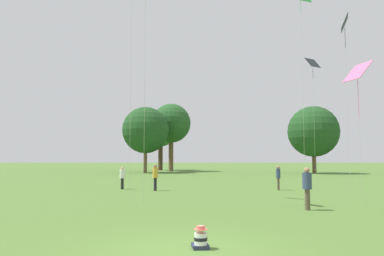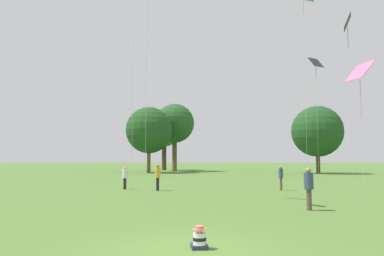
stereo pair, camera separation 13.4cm
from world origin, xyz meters
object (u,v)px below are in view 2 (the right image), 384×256
Objects in this scene: distant_tree_3 at (175,124)px; person_standing_0 at (125,176)px; person_standing_2 at (309,185)px; distant_tree_1 at (164,131)px; seated_toddler at (199,239)px; person_standing_3 at (158,175)px; distant_tree_0 at (149,130)px; kite_4 at (360,74)px; kite_1 at (316,65)px; distant_tree_2 at (317,131)px; kite_6 at (348,27)px; person_standing_1 at (281,175)px.

person_standing_0 is at bearing -92.59° from distant_tree_3.
distant_tree_1 is (-10.34, 49.39, 5.69)m from person_standing_2.
person_standing_3 is at bearing 92.44° from seated_toddler.
person_standing_0 is 0.16× the size of distant_tree_1.
distant_tree_0 is at bearing -96.43° from distant_tree_1.
person_standing_3 is 0.26× the size of kite_4.
kite_1 reaches higher than distant_tree_1.
distant_tree_2 is at bearing 86.94° from kite_1.
distant_tree_0 reaches higher than person_standing_0.
kite_1 is at bearing 124.84° from person_standing_0.
person_standing_2 is 0.19× the size of distant_tree_2.
kite_1 is 9.17m from kite_6.
kite_1 is 14.88m from kite_4.
person_standing_1 is (5.64, 16.24, 0.76)m from seated_toddler.
distant_tree_1 reaches higher than seated_toddler.
seated_toddler is 17.71m from person_standing_0.
distant_tree_0 is at bearing -108.30° from person_standing_2.
distant_tree_0 reaches higher than person_standing_3.
kite_4 is at bearing 39.33° from seated_toddler.
distant_tree_2 reaches higher than person_standing_1.
kite_1 is (4.42, 5.74, 8.99)m from person_standing_1.
kite_1 is at bearing -120.48° from person_standing_1.
seated_toddler is at bearing -14.68° from kite_4.
seated_toddler is 18.54m from kite_6.
seated_toddler is 46.17m from distant_tree_2.
person_standing_1 is 41.76m from distant_tree_1.
person_standing_0 is 0.16× the size of distant_tree_0.
kite_1 reaches higher than distant_tree_0.
kite_6 is at bearing -104.39° from distant_tree_2.
seated_toddler is 0.34× the size of person_standing_1.
person_standing_0 is 14.16m from person_standing_2.
person_standing_1 is at bearing -112.79° from kite_1.
distant_tree_1 is (1.25, 11.11, 0.59)m from distant_tree_0.
distant_tree_0 is at bearing 91.71° from seated_toddler.
kite_4 reaches higher than person_standing_0.
distant_tree_3 is at bearing -136.54° from kite_4.
distant_tree_3 is at bearing 159.44° from distant_tree_2.
person_standing_2 reaches higher than seated_toddler.
person_standing_3 is at bearing -37.57° from kite_6.
kite_1 reaches higher than person_standing_3.
distant_tree_2 is 0.87× the size of distant_tree_3.
distant_tree_2 is (11.07, 26.43, 4.81)m from person_standing_1.
kite_4 is at bearing -104.85° from distant_tree_2.
person_standing_3 is 0.16× the size of kite_1.
person_standing_3 is at bearing -99.07° from kite_4.
distant_tree_2 is at bearing -30.77° from distant_tree_1.
person_standing_3 reaches higher than person_standing_1.
kite_6 is at bearing -63.44° from distant_tree_0.
kite_4 is 0.69× the size of distant_tree_0.
seated_toddler is at bearing -111.38° from distant_tree_2.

